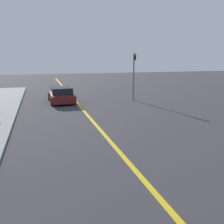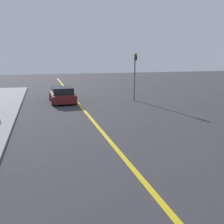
{
  "view_description": "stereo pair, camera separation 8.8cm",
  "coord_description": "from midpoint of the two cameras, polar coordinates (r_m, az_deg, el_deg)",
  "views": [
    {
      "loc": [
        -2.97,
        2.1,
        3.78
      ],
      "look_at": [
        0.15,
        12.72,
        1.32
      ],
      "focal_mm": 40.0,
      "sensor_mm": 36.0,
      "label": 1
    },
    {
      "loc": [
        -2.89,
        2.07,
        3.78
      ],
      "look_at": [
        0.15,
        12.72,
        1.32
      ],
      "focal_mm": 40.0,
      "sensor_mm": 36.0,
      "label": 2
    }
  ],
  "objects": [
    {
      "name": "road_center_line",
      "position": [
        16.62,
        -5.36,
        -0.66
      ],
      "size": [
        0.2,
        60.0,
        0.01
      ],
      "color": "gold",
      "rests_on": "ground_plane"
    },
    {
      "name": "car_ahead_center",
      "position": [
        21.54,
        -11.19,
        3.85
      ],
      "size": [
        2.08,
        4.19,
        1.3
      ],
      "rotation": [
        0.0,
        0.0,
        0.03
      ],
      "color": "maroon",
      "rests_on": "ground_plane"
    },
    {
      "name": "traffic_light",
      "position": [
        21.87,
        5.37,
        9.07
      ],
      "size": [
        0.18,
        0.4,
        4.04
      ],
      "color": "slate",
      "rests_on": "ground_plane"
    }
  ]
}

